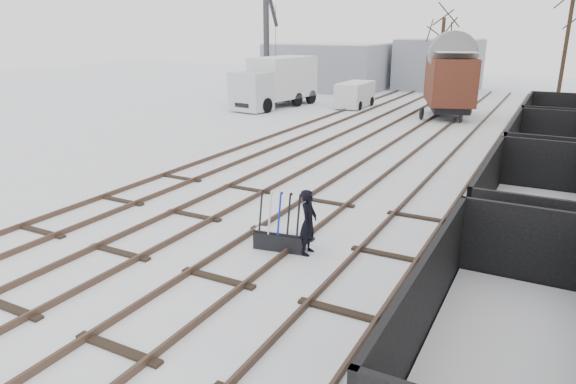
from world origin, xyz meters
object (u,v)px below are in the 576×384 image
at_px(panel_van, 355,94).
at_px(freight_wagon_a, 499,366).
at_px(worker, 308,222).
at_px(crane, 268,68).
at_px(box_van_wagon, 450,79).
at_px(lorry, 276,82).
at_px(ground_frame, 280,239).

bearing_deg(panel_van, freight_wagon_a, -66.71).
relative_size(worker, freight_wagon_a, 0.29).
xyz_separation_m(worker, panel_van, (-7.93, 24.06, 0.07)).
xyz_separation_m(worker, crane, (-15.46, 24.80, 1.60)).
bearing_deg(freight_wagon_a, worker, 140.98).
height_order(box_van_wagon, panel_van, box_van_wagon).
height_order(box_van_wagon, lorry, box_van_wagon).
bearing_deg(freight_wagon_a, box_van_wagon, 102.83).
distance_m(lorry, crane, 4.28).
xyz_separation_m(box_van_wagon, panel_van, (-6.68, 1.26, -1.47)).
bearing_deg(lorry, freight_wagon_a, -47.33).
bearing_deg(ground_frame, worker, -1.46).
distance_m(freight_wagon_a, box_van_wagon, 27.44).
distance_m(worker, panel_van, 25.34).
bearing_deg(crane, ground_frame, -78.35).
relative_size(box_van_wagon, crane, 0.64).
bearing_deg(worker, panel_van, 11.78).
xyz_separation_m(box_van_wagon, lorry, (-11.65, -1.36, -0.60)).
height_order(worker, freight_wagon_a, freight_wagon_a).
distance_m(freight_wagon_a, crane, 35.19).
height_order(box_van_wagon, crane, crane).
distance_m(worker, freight_wagon_a, 6.22).
bearing_deg(box_van_wagon, crane, 153.41).
relative_size(worker, crane, 0.18).
bearing_deg(lorry, panel_van, 35.60).
bearing_deg(box_van_wagon, freight_wagon_a, -95.76).
bearing_deg(worker, freight_wagon_a, -135.49).
height_order(worker, lorry, lorry).
relative_size(freight_wagon_a, box_van_wagon, 0.98).
distance_m(panel_van, crane, 7.71).
xyz_separation_m(freight_wagon_a, crane, (-20.29, 28.71, 1.53)).
bearing_deg(worker, ground_frame, 91.13).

